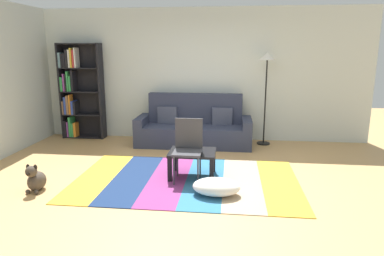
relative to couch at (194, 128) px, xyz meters
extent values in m
plane|color=tan|center=(0.12, -2.02, -0.34)|extent=(14.00, 14.00, 0.00)
cube|color=silver|center=(0.12, 0.53, 1.01)|extent=(6.80, 0.10, 2.70)
cube|color=gold|center=(-1.25, -1.98, -0.33)|extent=(0.54, 2.02, 0.01)
cube|color=navy|center=(-0.71, -1.98, -0.33)|extent=(0.54, 2.02, 0.01)
cube|color=#843370|center=(-0.17, -1.98, -0.33)|extent=(0.54, 2.02, 0.01)
cube|color=teal|center=(0.37, -1.98, -0.33)|extent=(0.54, 2.02, 0.01)
cube|color=tan|center=(0.91, -1.98, -0.33)|extent=(0.54, 2.02, 0.01)
cube|color=gold|center=(1.45, -1.98, -0.33)|extent=(0.54, 2.02, 0.01)
cube|color=#2D3347|center=(0.00, -0.07, -0.14)|extent=(1.90, 0.80, 0.40)
cube|color=#2D3347|center=(0.00, 0.23, 0.36)|extent=(1.90, 0.20, 0.60)
cube|color=#2D3347|center=(-1.04, -0.07, -0.06)|extent=(0.18, 0.80, 0.56)
cube|color=#2D3347|center=(1.04, -0.07, -0.06)|extent=(0.18, 0.80, 0.56)
cube|color=#42475B|center=(-0.55, 0.11, 0.22)|extent=(0.42, 0.19, 0.36)
cube|color=#42475B|center=(0.55, 0.11, 0.22)|extent=(0.42, 0.19, 0.36)
cube|color=black|center=(-2.85, 0.28, 0.66)|extent=(0.04, 0.28, 2.00)
cube|color=black|center=(-1.99, 0.28, 0.66)|extent=(0.04, 0.28, 2.00)
cube|color=black|center=(-2.42, 0.41, 0.66)|extent=(0.90, 0.01, 2.00)
cube|color=black|center=(-2.42, 0.28, -0.32)|extent=(0.86, 0.28, 0.02)
cube|color=black|center=(-2.42, 0.28, 0.17)|extent=(0.86, 0.28, 0.02)
cube|color=black|center=(-2.42, 0.28, 0.66)|extent=(0.86, 0.28, 0.02)
cube|color=black|center=(-2.42, 0.28, 1.15)|extent=(0.86, 0.28, 0.02)
cube|color=black|center=(-2.42, 0.28, 1.64)|extent=(0.86, 0.28, 0.02)
cube|color=black|center=(-2.81, 0.26, -0.14)|extent=(0.05, 0.22, 0.34)
cube|color=purple|center=(-2.75, 0.26, -0.15)|extent=(0.03, 0.22, 0.32)
cube|color=green|center=(-2.70, 0.28, -0.09)|extent=(0.05, 0.26, 0.43)
cube|color=green|center=(-2.65, 0.24, -0.16)|extent=(0.05, 0.18, 0.29)
cube|color=orange|center=(-2.60, 0.24, -0.16)|extent=(0.05, 0.18, 0.31)
cube|color=#8C6647|center=(-2.82, 0.27, 0.32)|extent=(0.03, 0.24, 0.28)
cube|color=#334CB2|center=(-2.77, 0.25, 0.37)|extent=(0.04, 0.20, 0.37)
cube|color=#8C6647|center=(-2.72, 0.27, 0.38)|extent=(0.05, 0.25, 0.40)
cube|color=orange|center=(-2.66, 0.23, 0.39)|extent=(0.03, 0.17, 0.42)
cube|color=#334CB2|center=(-2.62, 0.27, 0.32)|extent=(0.04, 0.25, 0.28)
cube|color=black|center=(-2.57, 0.27, 0.32)|extent=(0.04, 0.25, 0.27)
cube|color=green|center=(-2.81, 0.23, 0.82)|extent=(0.05, 0.18, 0.30)
cube|color=purple|center=(-2.76, 0.24, 0.85)|extent=(0.03, 0.19, 0.36)
cube|color=black|center=(-2.72, 0.24, 0.85)|extent=(0.03, 0.18, 0.36)
cube|color=green|center=(-2.67, 0.27, 0.88)|extent=(0.04, 0.24, 0.42)
cube|color=green|center=(-2.63, 0.24, 0.83)|extent=(0.04, 0.18, 0.32)
cube|color=black|center=(-2.57, 0.27, 0.89)|extent=(0.04, 0.24, 0.43)
cube|color=#668C99|center=(-2.81, 0.25, 1.32)|extent=(0.05, 0.21, 0.31)
cube|color=black|center=(-2.76, 0.27, 1.30)|extent=(0.04, 0.24, 0.28)
cube|color=black|center=(-2.71, 0.25, 1.31)|extent=(0.05, 0.21, 0.29)
cube|color=black|center=(-2.66, 0.25, 1.35)|extent=(0.05, 0.20, 0.36)
cube|color=silver|center=(-2.60, 0.24, 1.35)|extent=(0.04, 0.18, 0.37)
cube|color=gold|center=(-2.56, 0.24, 1.36)|extent=(0.04, 0.19, 0.40)
cube|color=red|center=(-2.51, 0.24, 1.34)|extent=(0.03, 0.18, 0.36)
cube|color=silver|center=(-2.47, 0.25, 1.37)|extent=(0.03, 0.21, 0.40)
cube|color=black|center=(0.17, -1.82, 0.05)|extent=(0.68, 0.54, 0.04)
cube|color=black|center=(-0.13, -2.06, -0.15)|extent=(0.06, 0.06, 0.35)
cube|color=black|center=(0.47, -2.06, -0.15)|extent=(0.06, 0.06, 0.35)
cube|color=black|center=(-0.13, -1.59, -0.15)|extent=(0.06, 0.06, 0.35)
cube|color=black|center=(0.47, -1.59, -0.15)|extent=(0.06, 0.06, 0.35)
ellipsoid|color=white|center=(0.56, -2.47, -0.21)|extent=(0.62, 0.40, 0.22)
ellipsoid|color=#473D33|center=(-1.87, -2.56, -0.21)|extent=(0.22, 0.30, 0.26)
sphere|color=#473D33|center=(-1.87, -2.67, -0.03)|extent=(0.15, 0.15, 0.15)
ellipsoid|color=black|center=(-1.87, -2.73, -0.04)|extent=(0.06, 0.07, 0.05)
ellipsoid|color=black|center=(-1.92, -2.65, 0.02)|extent=(0.05, 0.04, 0.08)
ellipsoid|color=black|center=(-1.82, -2.65, 0.02)|extent=(0.05, 0.04, 0.08)
sphere|color=#473D33|center=(-1.93, -2.70, -0.31)|extent=(0.06, 0.06, 0.06)
sphere|color=#473D33|center=(-1.81, -2.70, -0.31)|extent=(0.06, 0.06, 0.06)
cylinder|color=black|center=(1.39, 0.17, -0.32)|extent=(0.26, 0.26, 0.02)
cylinder|color=black|center=(1.39, 0.17, 0.51)|extent=(0.03, 0.03, 1.65)
cone|color=white|center=(1.39, 0.17, 1.41)|extent=(0.32, 0.32, 0.14)
cube|color=black|center=(0.11, -1.76, 0.07)|extent=(0.13, 0.14, 0.02)
cube|color=#38383D|center=(0.12, -2.02, 0.10)|extent=(0.40, 0.40, 0.03)
cube|color=#38383D|center=(0.12, -1.84, 0.34)|extent=(0.40, 0.03, 0.44)
cylinder|color=#38383D|center=(-0.05, -2.19, -0.12)|extent=(0.02, 0.02, 0.42)
cylinder|color=#38383D|center=(0.29, -2.19, -0.12)|extent=(0.02, 0.02, 0.42)
cylinder|color=#38383D|center=(-0.05, -1.85, -0.12)|extent=(0.02, 0.02, 0.42)
cylinder|color=#38383D|center=(0.29, -1.85, -0.12)|extent=(0.02, 0.02, 0.42)
camera|label=1|loc=(0.72, -6.70, 1.54)|focal=32.32mm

